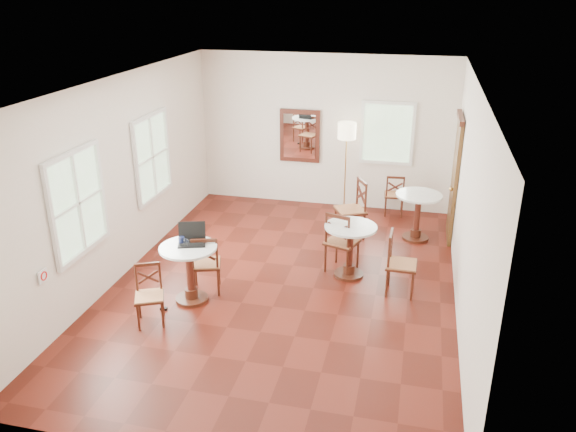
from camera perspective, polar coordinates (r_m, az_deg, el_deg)
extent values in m
plane|color=#57180F|center=(8.67, -0.45, -6.86)|extent=(7.00, 7.00, 0.00)
cube|color=white|center=(11.33, 3.73, 8.36)|extent=(5.00, 0.02, 3.00)
cube|color=white|center=(5.05, -10.04, -10.77)|extent=(5.00, 0.02, 3.00)
cube|color=white|center=(8.94, -16.29, 3.64)|extent=(0.02, 7.00, 3.00)
cube|color=white|center=(7.88, 17.49, 0.98)|extent=(0.02, 7.00, 3.00)
cube|color=white|center=(7.67, -0.52, 13.11)|extent=(5.00, 7.00, 0.02)
cube|color=brown|center=(10.28, 16.26, 3.41)|extent=(0.06, 0.90, 2.10)
cube|color=#451E11|center=(9.99, 16.83, 9.39)|extent=(0.08, 1.02, 0.08)
sphere|color=#BF8C3F|center=(9.99, 15.95, 2.59)|extent=(0.07, 0.07, 0.07)
cube|color=#4B1D14|center=(11.41, 1.18, 7.97)|extent=(0.80, 0.05, 1.05)
cube|color=white|center=(11.38, 1.15, 7.94)|extent=(0.64, 0.02, 0.88)
cube|color=white|center=(7.52, -23.24, -5.50)|extent=(0.02, 0.16, 0.16)
torus|color=red|center=(7.51, -23.14, -5.52)|extent=(0.02, 0.12, 0.12)
cube|color=white|center=(7.95, -20.22, 1.21)|extent=(0.06, 1.22, 1.42)
cube|color=white|center=(9.75, -13.38, 5.78)|extent=(0.06, 1.22, 1.42)
cube|color=white|center=(11.17, 9.85, 8.13)|extent=(1.02, 0.06, 1.22)
cylinder|color=#451E11|center=(8.39, -9.56, -8.11)|extent=(0.46, 0.46, 0.05)
cylinder|color=#451E11|center=(8.34, -9.60, -7.57)|extent=(0.18, 0.18, 0.14)
cylinder|color=#4B1D14|center=(8.18, -9.76, -5.48)|extent=(0.10, 0.10, 0.69)
cylinder|color=#451E11|center=(8.04, -9.90, -3.46)|extent=(0.16, 0.16, 0.07)
cylinder|color=white|center=(8.01, -9.93, -3.13)|extent=(0.80, 0.80, 0.03)
cylinder|color=#451E11|center=(8.97, 6.06, -5.77)|extent=(0.45, 0.45, 0.05)
cylinder|color=#451E11|center=(8.93, 6.09, -5.26)|extent=(0.18, 0.18, 0.14)
cylinder|color=#4B1D14|center=(8.78, 6.18, -3.29)|extent=(0.10, 0.10, 0.68)
cylinder|color=#451E11|center=(8.64, 6.26, -1.40)|extent=(0.16, 0.16, 0.07)
cylinder|color=white|center=(8.62, 6.28, -1.09)|extent=(0.79, 0.79, 0.03)
cylinder|color=#451E11|center=(10.39, 12.56, -2.11)|extent=(0.45, 0.45, 0.05)
cylinder|color=#451E11|center=(10.36, 12.60, -1.65)|extent=(0.18, 0.18, 0.14)
cylinder|color=#4B1D14|center=(10.23, 12.76, 0.10)|extent=(0.10, 0.10, 0.68)
cylinder|color=#451E11|center=(10.11, 12.91, 1.76)|extent=(0.16, 0.16, 0.07)
cylinder|color=white|center=(10.10, 12.93, 2.04)|extent=(0.80, 0.80, 0.03)
cylinder|color=#451E11|center=(8.64, -6.89, -5.51)|extent=(0.03, 0.03, 0.43)
cylinder|color=#451E11|center=(8.34, -6.95, -6.61)|extent=(0.03, 0.03, 0.43)
cylinder|color=#451E11|center=(8.67, -9.17, -5.57)|extent=(0.03, 0.03, 0.43)
cylinder|color=#451E11|center=(8.36, -9.32, -6.67)|extent=(0.03, 0.03, 0.43)
cube|color=#451E11|center=(8.40, -8.17, -4.76)|extent=(0.53, 0.53, 0.03)
cube|color=#A66942|center=(8.39, -8.17, -4.68)|extent=(0.51, 0.51, 0.04)
cylinder|color=#451E11|center=(8.13, -7.10, -3.81)|extent=(0.03, 0.03, 0.48)
cylinder|color=#451E11|center=(8.16, -9.52, -3.88)|extent=(0.03, 0.03, 0.48)
cube|color=#451E11|center=(8.05, -8.40, -2.44)|extent=(0.36, 0.14, 0.05)
cube|color=#4B1D14|center=(8.14, -8.32, -3.79)|extent=(0.30, 0.12, 0.21)
cube|color=#4B1D14|center=(8.14, -8.32, -3.79)|extent=(0.30, 0.12, 0.21)
cylinder|color=#451E11|center=(7.78, -14.69, -9.77)|extent=(0.03, 0.03, 0.39)
cylinder|color=#451E11|center=(8.04, -14.59, -8.61)|extent=(0.03, 0.03, 0.39)
cylinder|color=#451E11|center=(7.75, -12.39, -9.62)|extent=(0.03, 0.03, 0.39)
cylinder|color=#451E11|center=(8.02, -12.38, -8.47)|extent=(0.03, 0.03, 0.39)
cube|color=#451E11|center=(7.80, -13.64, -7.87)|extent=(0.50, 0.50, 0.03)
cube|color=#A66942|center=(7.79, -13.65, -7.79)|extent=(0.48, 0.48, 0.03)
cylinder|color=#451E11|center=(7.84, -14.88, -6.06)|extent=(0.03, 0.03, 0.43)
cylinder|color=#451E11|center=(7.82, -12.62, -5.91)|extent=(0.03, 0.03, 0.43)
cube|color=#451E11|center=(7.74, -13.88, -4.70)|extent=(0.31, 0.16, 0.04)
cube|color=#4B1D14|center=(7.83, -13.76, -5.93)|extent=(0.26, 0.13, 0.19)
cube|color=#4B1D14|center=(7.83, -13.76, -5.93)|extent=(0.26, 0.13, 0.19)
cylinder|color=#451E11|center=(9.12, 6.97, -3.82)|extent=(0.04, 0.04, 0.47)
cylinder|color=#451E11|center=(8.81, 5.92, -4.75)|extent=(0.04, 0.04, 0.47)
cylinder|color=#451E11|center=(9.26, 4.85, -3.30)|extent=(0.04, 0.04, 0.47)
cylinder|color=#451E11|center=(8.96, 3.74, -4.19)|extent=(0.04, 0.04, 0.47)
cube|color=#451E11|center=(8.93, 5.42, -2.62)|extent=(0.58, 0.58, 0.03)
cube|color=#A66942|center=(8.92, 5.43, -2.53)|extent=(0.56, 0.56, 0.04)
cylinder|color=#451E11|center=(8.59, 6.05, -1.79)|extent=(0.04, 0.04, 0.52)
cylinder|color=#451E11|center=(8.75, 3.82, -1.27)|extent=(0.04, 0.04, 0.52)
cube|color=#451E11|center=(8.57, 4.98, -0.05)|extent=(0.39, 0.16, 0.05)
cube|color=#4B1D14|center=(8.66, 4.93, -1.46)|extent=(0.33, 0.13, 0.23)
cube|color=#4B1D14|center=(8.66, 4.93, -1.46)|extent=(0.33, 0.13, 0.23)
cylinder|color=#451E11|center=(8.36, 12.26, -6.88)|extent=(0.04, 0.04, 0.44)
cylinder|color=#451E11|center=(8.37, 9.82, -6.63)|extent=(0.04, 0.04, 0.44)
cylinder|color=#451E11|center=(8.67, 12.39, -5.76)|extent=(0.04, 0.04, 0.44)
cylinder|color=#451E11|center=(8.68, 10.04, -5.52)|extent=(0.04, 0.04, 0.44)
cube|color=#451E11|center=(8.41, 11.24, -4.83)|extent=(0.45, 0.45, 0.03)
cube|color=#A66942|center=(8.41, 11.25, -4.74)|extent=(0.43, 0.43, 0.04)
cylinder|color=#451E11|center=(8.15, 10.03, -3.74)|extent=(0.04, 0.04, 0.49)
cylinder|color=#451E11|center=(8.48, 10.25, -2.71)|extent=(0.04, 0.04, 0.49)
cube|color=#451E11|center=(8.22, 10.25, -1.79)|extent=(0.04, 0.38, 0.05)
cube|color=#4B1D14|center=(8.31, 10.15, -3.16)|extent=(0.03, 0.32, 0.22)
cube|color=#4B1D14|center=(8.31, 10.15, -3.16)|extent=(0.03, 0.32, 0.22)
cylinder|color=#451E11|center=(11.49, 11.26, 1.34)|extent=(0.03, 0.03, 0.39)
cylinder|color=#451E11|center=(11.20, 11.28, 0.77)|extent=(0.03, 0.03, 0.39)
cylinder|color=#451E11|center=(11.48, 9.71, 1.44)|extent=(0.03, 0.03, 0.39)
cylinder|color=#451E11|center=(11.19, 9.69, 0.87)|extent=(0.03, 0.03, 0.39)
cube|color=#451E11|center=(11.27, 10.56, 2.05)|extent=(0.41, 0.41, 0.03)
cube|color=#A66942|center=(11.27, 10.56, 2.12)|extent=(0.39, 0.39, 0.03)
cylinder|color=#451E11|center=(11.06, 11.44, 2.76)|extent=(0.03, 0.03, 0.43)
cylinder|color=#451E11|center=(11.05, 9.83, 2.86)|extent=(0.03, 0.03, 0.43)
cube|color=#451E11|center=(10.99, 10.71, 3.79)|extent=(0.33, 0.05, 0.04)
cube|color=#4B1D14|center=(11.05, 10.64, 2.85)|extent=(0.28, 0.04, 0.19)
cube|color=#4B1D14|center=(11.05, 10.64, 2.85)|extent=(0.28, 0.04, 0.19)
cylinder|color=#451E11|center=(10.31, 4.75, -0.48)|extent=(0.04, 0.04, 0.49)
cylinder|color=#451E11|center=(10.43, 6.80, -0.27)|extent=(0.04, 0.04, 0.49)
cylinder|color=#451E11|center=(9.96, 5.48, -1.33)|extent=(0.04, 0.04, 0.49)
cylinder|color=#451E11|center=(10.10, 7.59, -1.10)|extent=(0.04, 0.04, 0.49)
cube|color=#451E11|center=(10.10, 6.21, 0.53)|extent=(0.65, 0.65, 0.03)
cube|color=#A66942|center=(10.10, 6.22, 0.62)|extent=(0.62, 0.62, 0.04)
cylinder|color=#451E11|center=(10.25, 6.93, 2.43)|extent=(0.04, 0.04, 0.55)
cylinder|color=#451E11|center=(9.90, 7.74, 1.67)|extent=(0.04, 0.04, 0.55)
cube|color=#451E11|center=(9.99, 7.40, 3.41)|extent=(0.23, 0.39, 0.05)
cube|color=#4B1D14|center=(10.07, 7.33, 2.11)|extent=(0.19, 0.33, 0.24)
cube|color=#4B1D14|center=(10.07, 7.33, 2.11)|extent=(0.19, 0.33, 0.24)
cylinder|color=#BF8C3F|center=(11.39, 5.58, 0.52)|extent=(0.29, 0.29, 0.03)
cylinder|color=#BF8C3F|center=(11.12, 5.73, 4.36)|extent=(0.02, 0.02, 1.64)
cylinder|color=beige|center=(10.90, 5.89, 8.45)|extent=(0.35, 0.35, 0.31)
cube|color=black|center=(8.07, -9.55, -2.70)|extent=(0.44, 0.38, 0.02)
cube|color=black|center=(8.06, -9.55, -2.62)|extent=(0.34, 0.25, 0.00)
cube|color=black|center=(8.14, -9.55, -1.46)|extent=(0.38, 0.20, 0.26)
cube|color=silver|center=(8.14, -9.55, -1.46)|extent=(0.33, 0.16, 0.21)
ellipsoid|color=black|center=(8.13, -9.07, -2.43)|extent=(0.10, 0.08, 0.03)
cylinder|color=black|center=(8.08, -10.56, -2.41)|extent=(0.09, 0.09, 0.10)
torus|color=black|center=(8.06, -10.22, -2.44)|extent=(0.07, 0.01, 0.07)
cylinder|color=white|center=(7.99, -10.12, -2.66)|extent=(0.07, 0.07, 0.11)
cube|color=black|center=(8.23, -12.28, -9.01)|extent=(0.09, 0.06, 0.04)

